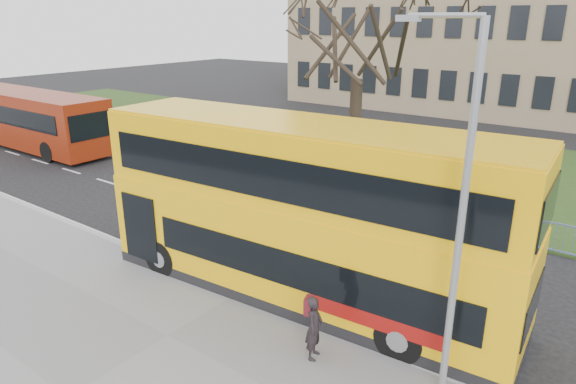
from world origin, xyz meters
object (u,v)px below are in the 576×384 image
Objects in this scene: red_bus at (29,118)px; pedestrian at (314,328)px; street_lamp at (458,206)px; yellow_bus at (301,209)px.

pedestrian is at bearing -15.55° from red_bus.
pedestrian is 4.25m from street_lamp.
street_lamp reaches higher than pedestrian.
yellow_bus is 1.59× the size of street_lamp.
pedestrian is at bearing -170.85° from street_lamp.
street_lamp is (27.31, -5.99, 2.41)m from red_bus.
street_lamp is at bearing -12.80° from red_bus.
yellow_bus is 7.70× the size of pedestrian.
street_lamp is at bearing -93.48° from pedestrian.
pedestrian is (24.68, -6.68, -0.86)m from red_bus.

